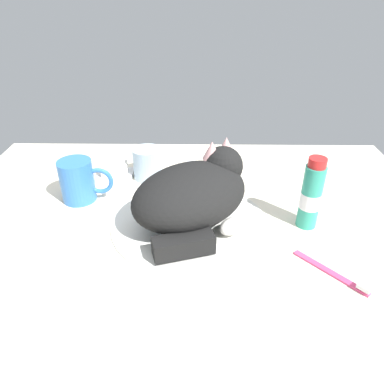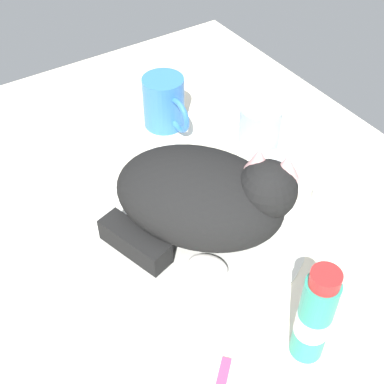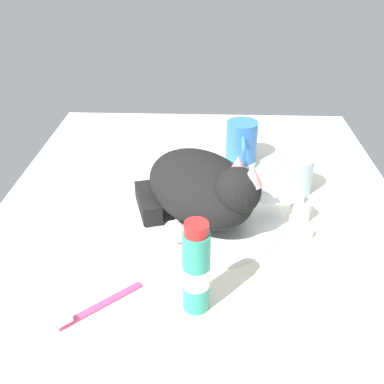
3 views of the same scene
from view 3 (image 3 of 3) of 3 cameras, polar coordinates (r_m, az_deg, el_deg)
ground_plane at (r=88.93cm, az=0.99°, el=-3.98°), size 110.00×82.50×3.00cm
sink_basin at (r=87.86cm, az=1.00°, el=-2.98°), size 32.50×32.50×0.74cm
faucet at (r=88.26cm, az=13.10°, el=-1.93°), size 13.84×9.87×6.21cm
cat at (r=83.45cm, az=1.42°, el=0.52°), size 30.04×28.34×14.91cm
coffee_mug at (r=107.98cm, az=6.34°, el=6.40°), size 11.93×7.52×9.66cm
rinse_cup at (r=97.21cm, az=13.06°, el=2.21°), size 7.19×7.19×7.87cm
soap_dish at (r=106.14cm, az=12.21°, el=2.84°), size 9.00×6.40×1.20cm
soap_bar at (r=105.31cm, az=12.32°, el=3.71°), size 7.17×5.69×2.44cm
toothpaste_bottle at (r=64.76cm, az=0.61°, el=-9.88°), size 4.13×4.13×15.22cm
toothbrush at (r=70.29cm, az=-12.17°, el=-14.07°), size 10.53×11.42×1.60cm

